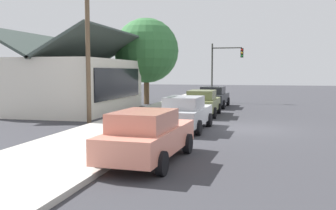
{
  "coord_description": "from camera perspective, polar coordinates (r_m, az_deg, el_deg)",
  "views": [
    {
      "loc": [
        -18.52,
        -0.51,
        2.74
      ],
      "look_at": [
        0.35,
        3.98,
        1.03
      ],
      "focal_mm": 41.0,
      "sensor_mm": 36.0,
      "label": 1
    }
  ],
  "objects": [
    {
      "name": "ground_plane",
      "position": [
        18.73,
        11.7,
        -3.49
      ],
      "size": [
        120.0,
        120.0,
        0.0
      ],
      "primitive_type": "plane",
      "color": "#38383D"
    },
    {
      "name": "sidewalk_curb",
      "position": [
        19.68,
        -4.83,
        -2.76
      ],
      "size": [
        60.0,
        4.2,
        0.16
      ],
      "primitive_type": "cube",
      "color": "beige",
      "rests_on": "ground"
    },
    {
      "name": "car_coral",
      "position": [
        11.58,
        -3.02,
        -4.55
      ],
      "size": [
        4.74,
        2.14,
        1.59
      ],
      "rotation": [
        0.0,
        0.0,
        -0.06
      ],
      "color": "#EA8C75",
      "rests_on": "ground"
    },
    {
      "name": "car_silver",
      "position": [
        17.86,
        2.66,
        -1.17
      ],
      "size": [
        4.5,
        2.08,
        1.59
      ],
      "rotation": [
        0.0,
        0.0,
        -0.04
      ],
      "color": "silver",
      "rests_on": "ground"
    },
    {
      "name": "car_olive",
      "position": [
        23.76,
        5.17,
        0.35
      ],
      "size": [
        4.47,
        1.96,
        1.59
      ],
      "rotation": [
        0.0,
        0.0,
        0.0
      ],
      "color": "olive",
      "rests_on": "ground"
    },
    {
      "name": "car_charcoal",
      "position": [
        29.64,
        6.82,
        1.26
      ],
      "size": [
        4.75,
        2.18,
        1.59
      ],
      "rotation": [
        0.0,
        0.0,
        -0.04
      ],
      "color": "#2D3035",
      "rests_on": "ground"
    },
    {
      "name": "storefront_building",
      "position": [
        27.2,
        -13.98,
        3.14
      ],
      "size": [
        10.62,
        7.07,
        5.47
      ],
      "color": "silver",
      "rests_on": "ground"
    },
    {
      "name": "shade_tree",
      "position": [
        32.11,
        -3.24,
        8.06
      ],
      "size": [
        5.34,
        5.34,
        7.13
      ],
      "color": "brown",
      "rests_on": "ground"
    },
    {
      "name": "traffic_light_main",
      "position": [
        34.41,
        8.34,
        6.22
      ],
      "size": [
        0.37,
        2.79,
        5.2
      ],
      "color": "#383833",
      "rests_on": "ground"
    },
    {
      "name": "utility_pole_wooden",
      "position": [
        20.56,
        -11.82,
        8.23
      ],
      "size": [
        1.8,
        0.24,
        7.5
      ],
      "color": "brown",
      "rests_on": "ground"
    },
    {
      "name": "fire_hydrant_red",
      "position": [
        23.16,
        1.59,
        -0.54
      ],
      "size": [
        0.22,
        0.22,
        0.71
      ],
      "color": "red",
      "rests_on": "sidewalk_curb"
    }
  ]
}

